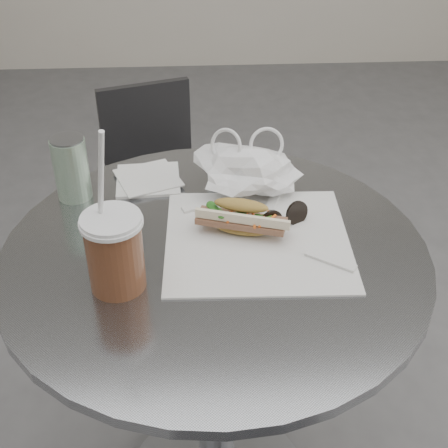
{
  "coord_description": "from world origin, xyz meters",
  "views": [
    {
      "loc": [
        -0.03,
        -0.67,
        1.42
      ],
      "look_at": [
        0.02,
        0.21,
        0.79
      ],
      "focal_mm": 50.0,
      "sensor_mm": 36.0,
      "label": 1
    }
  ],
  "objects_px": {
    "cafe_table": "(216,357)",
    "chair_far": "(162,211)",
    "iced_coffee": "(115,251)",
    "drink_can": "(71,168)",
    "banh_mi": "(241,218)",
    "sunglasses": "(283,219)"
  },
  "relations": [
    {
      "from": "chair_far",
      "to": "banh_mi",
      "type": "bearing_deg",
      "value": 87.92
    },
    {
      "from": "cafe_table",
      "to": "chair_far",
      "type": "relative_size",
      "value": 1.12
    },
    {
      "from": "drink_can",
      "to": "cafe_table",
      "type": "bearing_deg",
      "value": -35.23
    },
    {
      "from": "cafe_table",
      "to": "sunglasses",
      "type": "bearing_deg",
      "value": 25.61
    },
    {
      "from": "iced_coffee",
      "to": "sunglasses",
      "type": "xyz_separation_m",
      "value": [
        0.29,
        0.15,
        -0.05
      ]
    },
    {
      "from": "cafe_table",
      "to": "banh_mi",
      "type": "distance_m",
      "value": 0.32
    },
    {
      "from": "cafe_table",
      "to": "iced_coffee",
      "type": "xyz_separation_m",
      "value": [
        -0.16,
        -0.08,
        0.34
      ]
    },
    {
      "from": "drink_can",
      "to": "banh_mi",
      "type": "bearing_deg",
      "value": -24.22
    },
    {
      "from": "iced_coffee",
      "to": "sunglasses",
      "type": "relative_size",
      "value": 2.9
    },
    {
      "from": "chair_far",
      "to": "sunglasses",
      "type": "relative_size",
      "value": 6.81
    },
    {
      "from": "banh_mi",
      "to": "drink_can",
      "type": "relative_size",
      "value": 1.64
    },
    {
      "from": "sunglasses",
      "to": "iced_coffee",
      "type": "bearing_deg",
      "value": 177.66
    },
    {
      "from": "banh_mi",
      "to": "iced_coffee",
      "type": "height_order",
      "value": "iced_coffee"
    },
    {
      "from": "cafe_table",
      "to": "drink_can",
      "type": "distance_m",
      "value": 0.47
    },
    {
      "from": "iced_coffee",
      "to": "drink_can",
      "type": "bearing_deg",
      "value": 111.58
    },
    {
      "from": "cafe_table",
      "to": "chair_far",
      "type": "distance_m",
      "value": 0.8
    },
    {
      "from": "drink_can",
      "to": "iced_coffee",
      "type": "bearing_deg",
      "value": -68.42
    },
    {
      "from": "iced_coffee",
      "to": "chair_far",
      "type": "bearing_deg",
      "value": 88.59
    },
    {
      "from": "cafe_table",
      "to": "chair_far",
      "type": "xyz_separation_m",
      "value": [
        -0.14,
        0.77,
        -0.16
      ]
    },
    {
      "from": "banh_mi",
      "to": "iced_coffee",
      "type": "xyz_separation_m",
      "value": [
        -0.21,
        -0.13,
        0.04
      ]
    },
    {
      "from": "iced_coffee",
      "to": "drink_can",
      "type": "height_order",
      "value": "iced_coffee"
    },
    {
      "from": "cafe_table",
      "to": "banh_mi",
      "type": "relative_size",
      "value": 3.59
    }
  ]
}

